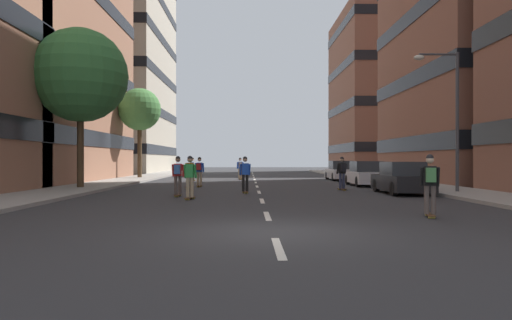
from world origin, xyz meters
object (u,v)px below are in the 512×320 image
object	(u,v)px
skater_4	(240,167)
skater_6	(430,181)
parked_car_near	(402,179)
skater_8	(245,173)
skater_7	(192,168)
skater_2	(190,175)
skater_5	(178,173)
skater_1	(342,171)
skater_0	(189,170)
streetlamp_right	(449,106)
parked_car_mid	(341,171)
street_tree_mid	(140,110)
street_tree_near	(80,76)
parked_car_far	(366,174)
skater_3	(199,170)

from	to	relation	value
skater_4	skater_6	distance (m)	25.99
parked_car_near	skater_8	distance (m)	7.43
parked_car_near	skater_7	bearing A→B (deg)	130.60
skater_2	skater_5	bearing A→B (deg)	114.90
skater_1	skater_0	bearing A→B (deg)	168.68
skater_4	skater_8	world-z (taller)	same
streetlamp_right	parked_car_mid	bearing A→B (deg)	98.08
street_tree_mid	skater_1	distance (m)	21.02
skater_2	skater_7	bearing A→B (deg)	96.20
street_tree_mid	skater_7	distance (m)	8.05
street_tree_mid	skater_4	distance (m)	9.76
street_tree_near	skater_1	bearing A→B (deg)	-3.27
parked_car_far	skater_1	xyz separation A→B (m)	(-2.31, -4.30, 0.32)
streetlamp_right	skater_7	world-z (taller)	streetlamp_right
streetlamp_right	street_tree_near	bearing A→B (deg)	168.59
parked_car_near	skater_6	size ratio (longest dim) A/B	2.47
parked_car_mid	skater_3	bearing A→B (deg)	-138.50
street_tree_near	skater_4	size ratio (longest dim) A/B	4.80
parked_car_far	skater_0	distance (m)	10.87
parked_car_near	skater_0	distance (m)	11.38
parked_car_far	skater_5	distance (m)	13.35
skater_4	street_tree_mid	bearing A→B (deg)	170.46
skater_4	skater_5	distance (m)	17.85
skater_6	skater_7	bearing A→B (deg)	112.37
streetlamp_right	skater_1	xyz separation A→B (m)	(-4.46, 2.92, -3.12)
street_tree_near	skater_5	distance (m)	9.27
skater_6	skater_8	size ratio (longest dim) A/B	1.00
skater_0	skater_7	size ratio (longest dim) A/B	1.00
parked_car_mid	skater_0	xyz separation A→B (m)	(-10.54, -10.61, 0.32)
skater_5	skater_6	xyz separation A→B (m)	(8.19, -7.67, 0.00)
skater_8	skater_7	bearing A→B (deg)	107.39
skater_6	parked_car_mid	bearing A→B (deg)	84.87
skater_7	skater_0	bearing A→B (deg)	-84.52
parked_car_far	street_tree_mid	xyz separation A→B (m)	(-16.29, 10.66, 5.06)
skater_0	skater_1	size ratio (longest dim) A/B	1.00
street_tree_mid	skater_8	bearing A→B (deg)	-62.48
parked_car_far	street_tree_mid	distance (m)	20.12
skater_1	skater_8	xyz separation A→B (m)	(-5.10, -2.09, -0.03)
skater_5	street_tree_near	bearing A→B (deg)	140.33
skater_2	parked_car_mid	bearing A→B (deg)	61.75
skater_1	skater_7	size ratio (longest dim) A/B	1.00
skater_0	skater_4	bearing A→B (deg)	77.39
parked_car_far	street_tree_near	size ratio (longest dim) A/B	0.51
streetlamp_right	skater_6	bearing A→B (deg)	-115.91
parked_car_near	skater_3	xyz separation A→B (m)	(-10.15, 5.91, 0.32)
street_tree_mid	parked_car_mid	bearing A→B (deg)	-9.44
parked_car_mid	skater_1	bearing A→B (deg)	-100.66
parked_car_far	skater_5	size ratio (longest dim) A/B	2.47
skater_2	skater_7	distance (m)	16.45
parked_car_near	skater_2	xyz separation A→B (m)	(-9.63, -3.04, 0.29)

